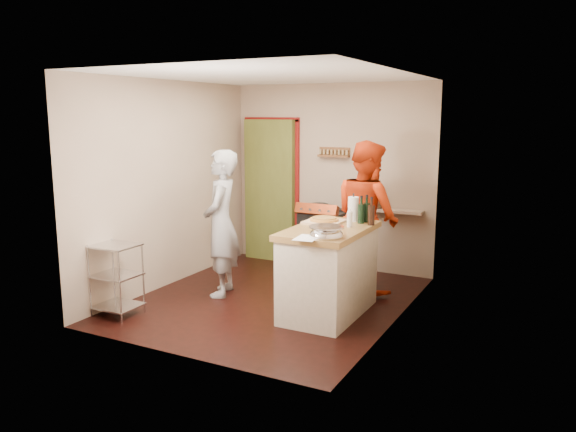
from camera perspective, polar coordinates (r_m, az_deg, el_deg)
The scene contains 10 objects.
floor at distance 6.75m, azimuth -1.63°, elevation -8.52°, with size 3.50×3.50×0.00m, color black.
back_wall at distance 8.33m, azimuth 0.42°, elevation 3.10°, with size 3.00×0.44×2.60m.
left_wall at distance 7.29m, azimuth -12.07°, elevation 3.17°, with size 0.04×3.50×2.60m, color tan.
right_wall at distance 5.87m, azimuth 11.22°, elevation 1.51°, with size 0.04×3.50×2.60m, color tan.
ceiling at distance 6.40m, azimuth -1.75°, elevation 14.17°, with size 3.00×3.50×0.02m, color white.
stove at distance 7.84m, azimuth 3.72°, elevation -2.45°, with size 0.60×0.63×1.00m.
wire_shelving at distance 6.44m, azimuth -17.05°, elevation -5.84°, with size 0.48×0.40×0.80m.
island at distance 6.17m, azimuth 4.18°, elevation -5.40°, with size 0.77×1.38×1.28m.
person_stripe at distance 6.79m, azimuth -6.80°, elevation -0.76°, with size 0.64×0.42×1.77m, color #BBBCC0.
person_red at distance 6.99m, azimuth 8.02°, elevation -0.04°, with size 0.91×0.71×1.87m, color red.
Camera 1 is at (3.10, -5.58, 2.18)m, focal length 35.00 mm.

